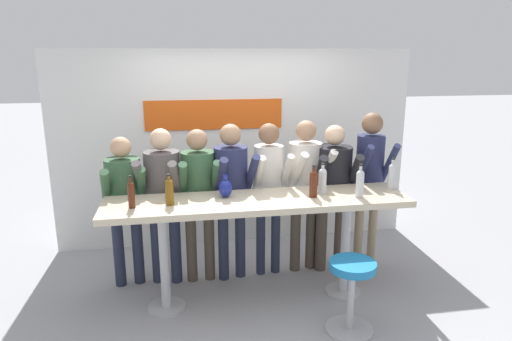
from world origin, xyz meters
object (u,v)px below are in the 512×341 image
Objects in this scene: person_right at (305,180)px; tasting_table at (258,213)px; person_rightmost at (370,171)px; wine_bottle_5 at (392,175)px; person_center at (231,185)px; person_center_right at (269,182)px; wine_bottle_3 at (322,180)px; wine_bottle_1 at (360,182)px; person_far_left at (124,196)px; wine_bottle_0 at (169,191)px; wine_bottle_4 at (313,182)px; person_left at (163,190)px; decorative_vase at (225,188)px; bar_stool at (352,285)px; wine_bottle_2 at (131,193)px; person_far_right at (333,184)px; person_center_left at (199,189)px.

tasting_table is at bearing -148.64° from person_right.
person_rightmost is 5.45× the size of wine_bottle_5.
person_center is 1.01× the size of person_center_right.
tasting_table is at bearing -176.12° from wine_bottle_3.
wine_bottle_1 is at bearing -155.55° from wine_bottle_5.
person_rightmost is at bearing 36.09° from wine_bottle_3.
person_rightmost is (2.64, 0.01, 0.14)m from person_far_left.
wine_bottle_4 reaches higher than wine_bottle_0.
person_left is at bearing 177.09° from person_center_right.
decorative_vase is at bearing -32.14° from person_far_left.
person_rightmost is 5.65× the size of wine_bottle_4.
person_left is 1.97m from wine_bottle_1.
bar_stool is 2.09m from wine_bottle_2.
wine_bottle_4 is (-0.18, 0.61, 0.76)m from bar_stool.
wine_bottle_3 is (1.46, 0.08, 0.01)m from wine_bottle_0.
wine_bottle_2 is at bearing -177.00° from tasting_table.
wine_bottle_1 is 0.45m from wine_bottle_5.
bar_stool is at bearing -71.25° from person_center_right.
person_left is 0.60m from wine_bottle_0.
person_far_right is (0.21, 1.16, 0.58)m from bar_stool.
person_right reaches higher than person_center_left.
person_center_right is 0.95× the size of person_rightmost.
decorative_vase is at bearing 170.52° from wine_bottle_4.
wine_bottle_3 is 0.14m from wine_bottle_4.
wine_bottle_5 is at bearing -40.58° from person_far_right.
wine_bottle_3 reaches higher than bar_stool.
wine_bottle_3 is at bearing 33.82° from wine_bottle_4.
person_right reaches higher than wine_bottle_3.
wine_bottle_3 is at bearing 95.76° from bar_stool.
bar_stool is at bearing -63.05° from person_center.
tasting_table is at bearing 137.80° from bar_stool.
wine_bottle_3 is at bearing -40.31° from person_center.
person_center_left is 0.34m from person_center.
person_center is 1.03× the size of person_far_right.
person_center_left is 0.49m from decorative_vase.
wine_bottle_0 is at bearing -70.72° from person_left.
person_far_right is 0.94× the size of person_rightmost.
wine_bottle_3 is (1.17, -0.47, 0.18)m from person_center_left.
wine_bottle_1 is (1.77, -0.08, 0.01)m from wine_bottle_0.
person_center reaches higher than wine_bottle_0.
person_center is at bearing 75.50° from decorative_vase.
person_center_left is 1.89m from person_rightmost.
decorative_vase is (0.98, -0.45, 0.17)m from person_far_left.
tasting_table is 1.18m from wine_bottle_2.
wine_bottle_4 is at bearing -172.96° from wine_bottle_5.
person_right is 1.89m from wine_bottle_2.
wine_bottle_4 reaches higher than wine_bottle_2.
wine_bottle_3 is at bearing 2.97° from wine_bottle_0.
wine_bottle_1 is 1.05× the size of wine_bottle_3.
wine_bottle_0 is at bearing -149.96° from person_center.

